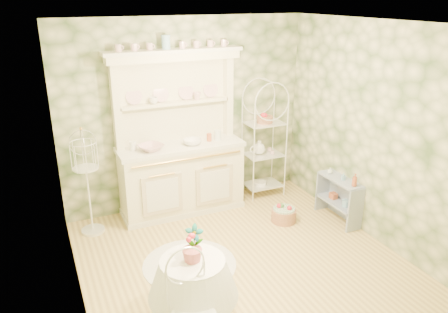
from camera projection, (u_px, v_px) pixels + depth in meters
name	position (u px, v px, depth m)	size (l,w,h in m)	color
floor	(241.00, 261.00, 5.16)	(3.60, 3.60, 0.00)	#D7BD6F
ceiling	(245.00, 23.00, 4.22)	(3.60, 3.60, 0.00)	white
wall_left	(68.00, 182.00, 4.00)	(3.60, 3.60, 0.00)	beige
wall_right	(373.00, 133.00, 5.38)	(3.60, 3.60, 0.00)	beige
wall_back	(187.00, 114.00, 6.23)	(3.60, 3.60, 0.00)	beige
wall_front	(354.00, 232.00, 3.15)	(3.60, 3.60, 0.00)	beige
kitchen_dresser	(180.00, 135.00, 5.98)	(1.87, 0.61, 2.29)	white
bakers_rack	(264.00, 141.00, 6.62)	(0.54, 0.39, 1.73)	white
side_shelf	(339.00, 200.00, 6.02)	(0.25, 0.67, 0.58)	#909DB2
round_table	(193.00, 295.00, 4.06)	(0.62, 0.62, 0.68)	white
birdcage_stand	(87.00, 182.00, 5.55)	(0.34, 0.34, 1.44)	white
floor_basket	(284.00, 214.00, 6.03)	(0.32, 0.32, 0.21)	#AF7656
lace_rug	(190.00, 264.00, 5.09)	(1.09, 1.09, 0.01)	white
bowl_floral	(151.00, 150.00, 5.80)	(0.32, 0.32, 0.08)	white
bowl_white	(192.00, 144.00, 6.02)	(0.26, 0.26, 0.08)	white
cup_left	(154.00, 102.00, 5.84)	(0.11, 0.11, 0.09)	white
cup_right	(197.00, 97.00, 6.08)	(0.11, 0.11, 0.10)	white
potted_geranium	(195.00, 244.00, 3.93)	(0.17, 0.12, 0.32)	#3F7238
bottle_amber	(354.00, 181.00, 5.66)	(0.07, 0.07, 0.17)	#AD532F
bottle_blue	(343.00, 177.00, 5.86)	(0.05, 0.05, 0.10)	#81B7D2
bottle_glass	(330.00, 171.00, 6.07)	(0.07, 0.07, 0.09)	silver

